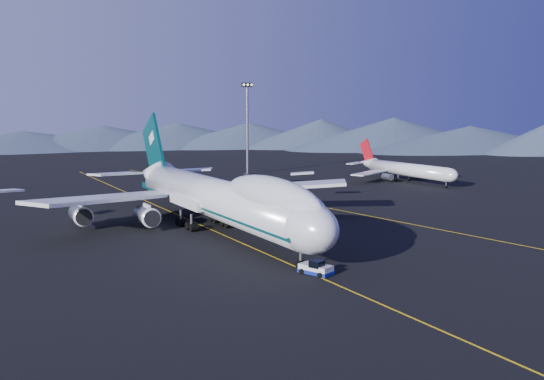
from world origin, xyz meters
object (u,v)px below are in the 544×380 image
second_jet (404,169)px  service_van (303,197)px  boeing_747 (216,197)px  pushback_tug (316,270)px  floodlight_mast (247,128)px

second_jet → service_van: size_ratio=7.69×
boeing_747 → second_jet: bearing=27.8°
boeing_747 → pushback_tug: boeing_747 is taller
service_van → floodlight_mast: 57.04m
boeing_747 → floodlight_mast: size_ratio=2.58×
boeing_747 → second_jet: (74.05, 39.06, -2.38)m
pushback_tug → floodlight_mast: bearing=46.5°
boeing_747 → pushback_tug: (0.36, -29.53, -5.24)m
pushback_tug → service_van: pushback_tug is taller
boeing_747 → service_van: size_ratio=13.96×
boeing_747 → pushback_tug: size_ratio=15.52×
second_jet → service_van: (-43.00, -15.89, -2.72)m
second_jet → service_van: 45.92m
pushback_tug → floodlight_mast: size_ratio=0.17×
second_jet → floodlight_mast: 49.54m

